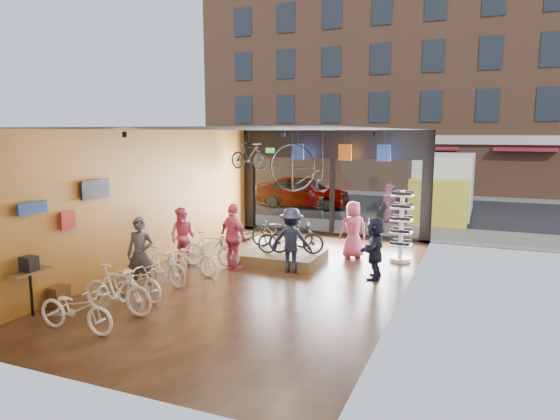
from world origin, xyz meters
The scene contains 36 objects.
ground_plane centered at (0.00, 0.00, -0.02)m, with size 7.00×12.00×0.04m, color black.
ceiling centered at (0.00, 0.00, 3.82)m, with size 7.00×12.00×0.04m, color black.
wall_left centered at (-3.52, 0.00, 1.90)m, with size 0.04×12.00×3.80m, color #B17E23.
wall_right centered at (3.52, 0.00, 1.90)m, with size 0.04×12.00×3.80m, color beige.
wall_back centered at (0.00, -6.02, 1.90)m, with size 7.00×0.04×3.80m, color beige.
storefront centered at (0.00, 6.00, 1.90)m, with size 7.00×0.26×3.80m, color black, non-canonical shape.
exit_sign centered at (-2.40, 5.88, 3.05)m, with size 0.35×0.06×0.18m, color #198C26.
street_road centered at (0.00, 15.00, -0.01)m, with size 30.00×18.00×0.02m, color black.
sidewalk_near centered at (0.00, 7.20, 0.06)m, with size 30.00×2.40×0.12m, color slate.
sidewalk_far centered at (0.00, 19.00, 0.06)m, with size 30.00×2.00×0.12m, color slate.
opposite_building centered at (0.00, 21.50, 7.00)m, with size 26.00×5.00×14.00m, color brown.
street_car centered at (-3.29, 12.00, 0.80)m, with size 1.88×4.67×1.59m, color gray.
box_truck centered at (3.47, 11.00, 1.37)m, with size 2.32×6.95×2.74m, color silver, non-canonical shape.
floor_bike_0 centered at (-1.86, -4.53, 0.45)m, with size 0.59×1.70×0.89m, color white.
floor_bike_1 centered at (-1.78, -3.47, 0.52)m, with size 0.49×1.72×1.03m, color white.
floor_bike_2 centered at (-2.02, -2.57, 0.44)m, with size 0.58×1.67×0.88m, color white.
floor_bike_3 centered at (-2.09, -1.49, 0.48)m, with size 0.45×1.60×0.96m, color white.
floor_bike_4 centered at (-1.95, -0.38, 0.45)m, with size 0.59×1.70×0.89m, color white.
floor_bike_5 centered at (-1.84, 0.44, 0.50)m, with size 0.47×1.67×1.01m, color white.
display_platform centered at (-0.28, 1.69, 0.15)m, with size 2.40×1.80×0.30m, color brown.
display_bike_left centered at (-1.07, 1.26, 0.75)m, with size 0.59×1.70×0.89m, color black.
display_bike_mid centered at (0.24, 1.62, 0.78)m, with size 0.45×1.58×0.95m, color black.
display_bike_right centered at (-0.43, 2.23, 0.79)m, with size 0.65×1.86×0.97m, color black.
customer_0 centered at (-2.31, -2.03, 0.88)m, with size 0.64×0.42×1.77m, color #3F3F44.
customer_1 centered at (-2.64, 0.26, 0.82)m, with size 0.80×0.62×1.65m, color #CC4C72.
customer_2 centered at (-1.11, 0.41, 0.91)m, with size 1.07×0.45×1.83m, color #CC4C72.
customer_3 centered at (0.42, 0.80, 0.87)m, with size 1.13×0.65×1.74m, color #161C33.
customer_4 centered at (1.56, 2.94, 0.85)m, with size 0.83×0.54×1.71m, color #CC4C72.
customer_5 centered at (2.60, 1.07, 0.80)m, with size 1.49×0.47×1.61m, color #161C33.
sunglasses_rack centered at (2.95, 3.06, 1.04)m, with size 0.61×0.50×2.08m, color white, non-canonical shape.
wall_merch centered at (-3.38, -3.50, 1.30)m, with size 0.40×2.40×2.60m, color navy, non-canonical shape.
penny_farthing centered at (-0.58, 4.32, 2.50)m, with size 2.01×0.06×1.60m, color black, non-canonical shape.
hung_bike centered at (-2.47, 4.20, 2.93)m, with size 0.45×1.58×0.95m, color black.
jersey_left centered at (-1.05, 5.20, 3.05)m, with size 0.45×0.03×0.55m, color #1E3F99.
jersey_mid centered at (0.66, 5.20, 3.05)m, with size 0.45×0.03×0.55m, color #CC5919.
jersey_right centered at (1.97, 5.20, 3.05)m, with size 0.45×0.03×0.55m, color #1E3F99.
Camera 1 is at (5.10, -11.35, 3.73)m, focal length 32.00 mm.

